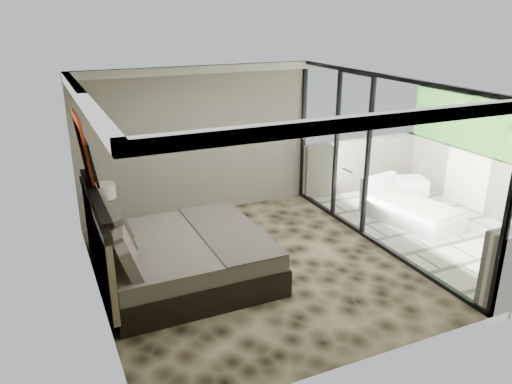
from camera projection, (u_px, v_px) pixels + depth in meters
name	position (u px, v px, depth m)	size (l,w,h in m)	color
floor	(252.00, 267.00, 7.68)	(5.00, 5.00, 0.00)	black
ceiling	(252.00, 84.00, 6.72)	(4.50, 5.00, 0.02)	silver
back_wall	(198.00, 142.00, 9.33)	(4.50, 0.02, 2.80)	gray
left_wall	(91.00, 204.00, 6.33)	(0.02, 5.00, 2.80)	gray
glass_wall	(379.00, 163.00, 8.07)	(0.08, 5.00, 2.80)	white
terrace_slab	(439.00, 229.00, 9.16)	(3.00, 5.00, 0.12)	#BBB59F
parapet_far	(497.00, 188.00, 9.47)	(0.30, 5.00, 1.10)	#B3AC92
foliage_hedge	(507.00, 131.00, 9.09)	(0.36, 4.60, 1.10)	#377825
picture_ledge	(94.00, 194.00, 6.40)	(0.12, 2.20, 0.05)	black
bed	(178.00, 256.00, 7.20)	(2.39, 2.31, 1.32)	black
nightstand	(106.00, 235.00, 8.15)	(0.53, 0.53, 0.53)	black
table_lamp	(105.00, 197.00, 7.93)	(0.34, 0.34, 0.63)	black
abstract_canvas	(83.00, 146.00, 6.81)	(0.04, 0.90, 0.90)	#AC2C0E
framed_print	(91.00, 162.00, 6.61)	(0.03, 0.50, 0.60)	black
ottoman	(411.00, 191.00, 10.17)	(0.53, 0.53, 0.53)	white
lounger	(408.00, 210.00, 9.30)	(1.18, 1.90, 0.70)	silver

